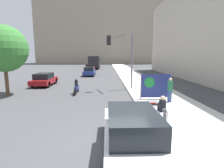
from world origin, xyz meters
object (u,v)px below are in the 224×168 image
Objects in this scene: car_on_road_nearest at (44,79)px; street_tree_near_curb at (4,49)px; jogger_on_sidewalk at (170,90)px; traffic_light_pole at (123,52)px; car_on_road_distant at (90,68)px; motorcycle_on_road at (76,87)px; car_on_road_midblock at (89,71)px; parked_car_curbside at (132,134)px; pedestrian_behind at (160,84)px; seated_protester at (162,108)px; protest_banner at (156,86)px; city_bus_on_road at (95,61)px.

car_on_road_nearest is 0.73× the size of street_tree_near_curb.
jogger_on_sidewalk is at bearing -13.67° from street_tree_near_curb.
traffic_light_pole is 9.21m from car_on_road_nearest.
traffic_light_pole reaches higher than car_on_road_distant.
jogger_on_sidewalk is 0.76× the size of motorcycle_on_road.
car_on_road_midblock reaches higher than car_on_road_nearest.
traffic_light_pole reaches higher than parked_car_curbside.
pedestrian_behind is 12.30m from car_on_road_nearest.
car_on_road_midblock is (-5.45, 20.57, -0.06)m from seated_protester.
car_on_road_distant is at bearing 105.84° from protest_banner.
car_on_road_nearest is (-7.60, 13.82, -0.07)m from parked_car_curbside.
protest_banner is at bearing 142.75° from pedestrian_behind.
protest_banner is 7.60m from parked_car_curbside.
city_bus_on_road is at bearing 3.65° from pedestrian_behind.
traffic_light_pole is 1.26× the size of car_on_road_nearest.
pedestrian_behind is at bearing -2.88° from street_tree_near_curb.
car_on_road_midblock is 2.01× the size of motorcycle_on_road.
jogger_on_sidewalk is (1.61, 3.46, 0.18)m from seated_protester.
parked_car_curbside is (-3.46, -6.18, -0.20)m from jogger_on_sidewalk.
street_tree_near_curb is (-12.55, 0.63, 2.83)m from pedestrian_behind.
car_on_road_nearest is at bearing 118.82° from parked_car_curbside.
jogger_on_sidewalk is 7.71m from motorcycle_on_road.
car_on_road_nearest is at bearing -0.03° from jogger_on_sidewalk.
car_on_road_nearest is at bearing 72.85° from street_tree_near_curb.
traffic_light_pole is at bearing 115.62° from protest_banner.
jogger_on_sidewalk is at bearing -26.72° from motorcycle_on_road.
jogger_on_sidewalk is at bearing -77.87° from city_bus_on_road.
jogger_on_sidewalk reaches higher than motorcycle_on_road.
street_tree_near_curb reaches higher than motorcycle_on_road.
seated_protester is at bearing 99.63° from jogger_on_sidewalk.
parked_car_curbside is at bearing -93.78° from traffic_light_pole.
seated_protester is 6.10m from pedestrian_behind.
protest_banner is 0.22× the size of city_bus_on_road.
city_bus_on_road is (3.78, 26.26, 1.12)m from car_on_road_nearest.
protest_banner is at bearing -33.06° from car_on_road_nearest.
seated_protester is at bearing -82.59° from traffic_light_pole.
parked_car_curbside reaches higher than motorcycle_on_road.
seated_protester is at bearing -30.86° from street_tree_near_curb.
protest_banner is at bearing -68.63° from car_on_road_midblock.
protest_banner is (-0.79, -1.49, 0.13)m from pedestrian_behind.
traffic_light_pole is at bearing -27.18° from jogger_on_sidewalk.
car_on_road_midblock is (-7.12, 14.70, -0.23)m from pedestrian_behind.
parked_car_curbside is 1.14× the size of car_on_road_nearest.
motorcycle_on_road is 6.49m from street_tree_near_curb.
traffic_light_pole is at bearing -17.13° from car_on_road_nearest.
protest_banner reaches higher than car_on_road_distant.
car_on_road_nearest is at bearing 55.32° from pedestrian_behind.
street_tree_near_curb is at bearing -107.15° from car_on_road_nearest.
pedestrian_behind reaches higher than motorcycle_on_road.
seated_protester is 0.12× the size of city_bus_on_road.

